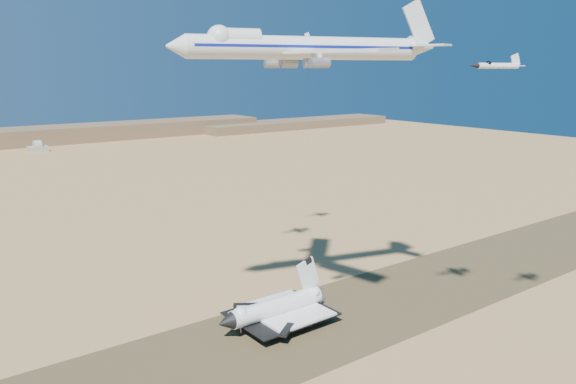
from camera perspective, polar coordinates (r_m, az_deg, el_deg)
ground at (r=181.10m, az=-1.26°, el=-14.65°), size 1200.00×1200.00×0.00m
runway at (r=181.09m, az=-1.26°, el=-14.64°), size 600.00×50.00×0.06m
ridgeline at (r=681.94m, az=-23.03°, el=5.12°), size 960.00×90.00×18.00m
shuttle at (r=187.39m, az=-1.28°, el=-11.81°), size 41.49×25.63×20.48m
carrier_747 at (r=165.65m, az=1.12°, el=14.45°), size 83.10×62.13×20.76m
crew_a at (r=187.21m, az=2.33°, el=-13.37°), size 0.50×0.72×1.88m
crew_b at (r=187.90m, az=1.72°, el=-13.29°), size 0.48×0.82×1.69m
crew_c at (r=189.24m, az=1.82°, el=-13.06°), size 1.26×1.01×1.91m
chase_jet_a at (r=163.71m, az=20.47°, el=11.94°), size 16.30×9.47×4.15m
chase_jet_c at (r=211.88m, az=-2.48°, el=13.70°), size 16.34×9.11×4.09m
chase_jet_d at (r=239.10m, az=0.83°, el=15.30°), size 13.73×7.91×3.48m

